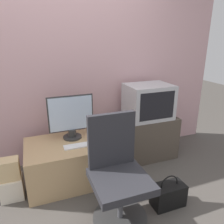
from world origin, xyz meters
TOP-DOWN VIEW (x-y plane):
  - wall_back at (0.00, 1.32)m, footprint 4.40×0.05m
  - desk at (-0.05, 0.79)m, footprint 1.02×0.66m
  - side_stand at (1.02, 0.98)m, footprint 0.77×0.50m
  - main_monitor at (-0.01, 0.92)m, footprint 0.52×0.22m
  - keyboard at (0.01, 0.68)m, footprint 0.33×0.11m
  - mouse at (0.25, 0.71)m, footprint 0.06×0.03m
  - crt_tv at (1.01, 0.96)m, footprint 0.58×0.45m
  - office_chair at (0.23, 0.09)m, footprint 0.51×0.51m
  - cardboard_box_lower at (-0.71, 0.69)m, footprint 0.22×0.20m
  - cardboard_box_upper at (-0.71, 0.69)m, footprint 0.21×0.15m
  - handbag at (0.75, 0.02)m, footprint 0.33×0.18m

SIDE VIEW (x-z plane):
  - cardboard_box_lower at x=-0.71m, z-range 0.00..0.23m
  - handbag at x=0.75m, z-range -0.05..0.29m
  - desk at x=-0.05m, z-range 0.00..0.47m
  - side_stand at x=1.02m, z-range 0.00..0.58m
  - cardboard_box_upper at x=-0.71m, z-range 0.23..0.45m
  - office_chair at x=0.23m, z-range -0.06..0.91m
  - keyboard at x=0.01m, z-range 0.47..0.49m
  - mouse at x=0.25m, z-range 0.47..0.50m
  - main_monitor at x=-0.01m, z-range 0.47..0.99m
  - crt_tv at x=1.01m, z-range 0.58..1.03m
  - wall_back at x=0.00m, z-range 0.00..2.60m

